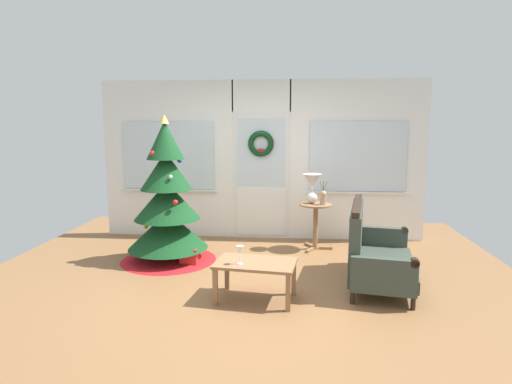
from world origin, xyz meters
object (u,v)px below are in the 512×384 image
at_px(christmas_tree, 167,209).
at_px(table_lamp, 312,184).
at_px(wine_glass, 240,251).
at_px(gift_box, 189,256).
at_px(side_table, 316,217).
at_px(settee_sofa, 373,252).
at_px(flower_vase, 323,197).
at_px(coffee_table, 256,268).

bearing_deg(christmas_tree, table_lamp, 20.63).
bearing_deg(wine_glass, christmas_tree, 131.17).
height_order(table_lamp, gift_box, table_lamp).
bearing_deg(table_lamp, side_table, -33.69).
height_order(settee_sofa, gift_box, settee_sofa).
bearing_deg(settee_sofa, flower_vase, 111.19).
height_order(christmas_tree, coffee_table, christmas_tree).
xyz_separation_m(side_table, coffee_table, (-0.72, -1.95, -0.14)).
height_order(flower_vase, gift_box, flower_vase).
relative_size(coffee_table, wine_glass, 4.61).
bearing_deg(gift_box, wine_glass, -54.43).
bearing_deg(settee_sofa, coffee_table, -155.53).
bearing_deg(flower_vase, side_table, 149.04).
distance_m(settee_sofa, table_lamp, 1.65).
bearing_deg(settee_sofa, side_table, 113.97).
xyz_separation_m(side_table, flower_vase, (0.10, -0.06, 0.32)).
height_order(flower_vase, coffee_table, flower_vase).
bearing_deg(table_lamp, gift_box, -150.85).
bearing_deg(settee_sofa, table_lamp, 115.41).
xyz_separation_m(side_table, table_lamp, (-0.06, 0.04, 0.48)).
distance_m(christmas_tree, coffee_table, 1.85).
bearing_deg(table_lamp, settee_sofa, -64.59).
bearing_deg(side_table, settee_sofa, -66.03).
relative_size(christmas_tree, gift_box, 8.72).
height_order(table_lamp, wine_glass, table_lamp).
bearing_deg(wine_glass, settee_sofa, 24.87).
bearing_deg(flower_vase, coffee_table, -113.48).
height_order(christmas_tree, settee_sofa, christmas_tree).
relative_size(flower_vase, coffee_table, 0.39).
xyz_separation_m(table_lamp, wine_glass, (-0.82, -2.07, -0.42)).
xyz_separation_m(side_table, gift_box, (-1.71, -0.88, -0.38)).
bearing_deg(table_lamp, flower_vase, -32.01).
height_order(side_table, table_lamp, table_lamp).
distance_m(table_lamp, coffee_table, 2.19).
relative_size(side_table, gift_box, 3.03).
distance_m(side_table, flower_vase, 0.34).
distance_m(christmas_tree, table_lamp, 2.13).
distance_m(side_table, table_lamp, 0.49).
height_order(wine_glass, gift_box, wine_glass).
bearing_deg(gift_box, flower_vase, 24.36).
relative_size(flower_vase, wine_glass, 1.79).
relative_size(settee_sofa, flower_vase, 4.40).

